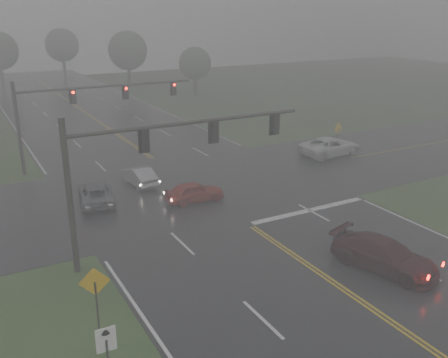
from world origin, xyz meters
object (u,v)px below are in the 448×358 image
signal_gantry_near (148,155)px  sedan_silver (140,185)px  sedan_maroon (383,269)px  sedan_red (195,201)px  car_grey (97,203)px  signal_gantry_far (77,104)px  pickup_white (330,155)px

signal_gantry_near → sedan_silver: bearing=73.5°
sedan_maroon → sedan_red: 13.33m
sedan_red → car_grey: (-5.74, 2.93, 0.00)m
signal_gantry_near → signal_gantry_far: (0.60, 17.05, -0.26)m
sedan_red → signal_gantry_near: size_ratio=0.31×
sedan_silver → sedan_red: bearing=109.5°
sedan_red → car_grey: size_ratio=0.85×
sedan_red → pickup_white: 15.70m
sedan_red → pickup_white: pickup_white is taller
sedan_red → car_grey: sedan_red is taller
car_grey → pickup_white: (20.87, 1.30, 0.00)m
car_grey → pickup_white: 20.91m
sedan_silver → signal_gantry_near: (-3.10, -10.51, 5.31)m
sedan_maroon → pickup_white: size_ratio=0.93×
sedan_silver → signal_gantry_far: size_ratio=0.28×
sedan_silver → signal_gantry_near: size_ratio=0.31×
pickup_white → sedan_red: bearing=103.6°
sedan_maroon → pickup_white: pickup_white is taller
sedan_silver → signal_gantry_far: bearing=-71.9°
car_grey → signal_gantry_far: 10.00m
pickup_white → signal_gantry_far: 21.55m
sedan_maroon → signal_gantry_far: 26.14m
sedan_maroon → sedan_silver: sedan_maroon is taller
sedan_silver → signal_gantry_far: (-2.50, 6.54, 5.05)m
signal_gantry_far → pickup_white: bearing=-20.3°
sedan_maroon → sedan_red: bearing=91.1°
sedan_red → signal_gantry_far: bearing=25.0°
sedan_maroon → sedan_red: sedan_maroon is taller
sedan_silver → signal_gantry_near: signal_gantry_near is taller
pickup_white → signal_gantry_far: bearing=67.7°
car_grey → signal_gantry_near: signal_gantry_near is taller
pickup_white → signal_gantry_far: (-19.65, 7.25, 5.05)m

